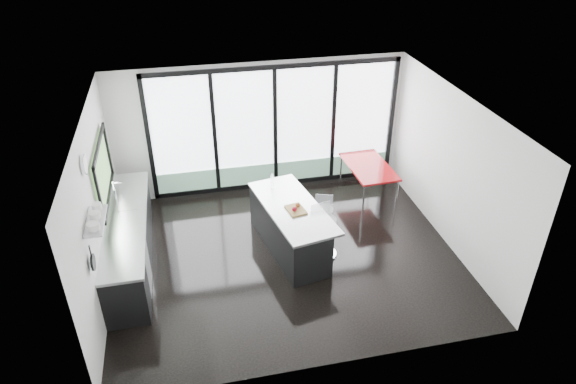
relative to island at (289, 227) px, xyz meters
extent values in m
cube|color=black|center=(-0.10, -0.23, -0.45)|extent=(6.00, 5.00, 0.00)
cube|color=white|center=(-0.10, -0.23, 2.35)|extent=(6.00, 5.00, 0.00)
cube|color=silver|center=(-0.10, 2.27, 0.95)|extent=(6.00, 0.00, 2.80)
cube|color=white|center=(0.20, 2.24, 0.95)|extent=(5.00, 0.02, 2.50)
cube|color=slate|center=(0.20, 2.20, -0.08)|extent=(5.00, 0.02, 0.44)
cube|color=black|center=(-1.05, 2.20, 0.95)|extent=(0.08, 0.04, 2.50)
cube|color=black|center=(0.20, 2.20, 0.95)|extent=(0.08, 0.04, 2.50)
cube|color=black|center=(1.45, 2.20, 0.95)|extent=(0.08, 0.04, 2.50)
cube|color=silver|center=(-0.10, -2.73, 0.95)|extent=(6.00, 0.00, 2.80)
cube|color=silver|center=(-3.10, -0.23, 0.95)|extent=(0.00, 5.00, 2.80)
cube|color=#62904F|center=(-3.07, 0.67, 1.15)|extent=(0.02, 1.60, 0.90)
cube|color=#AAADAF|center=(-2.97, -1.08, 1.30)|extent=(0.25, 0.80, 0.03)
cylinder|color=white|center=(-3.07, -0.53, 1.90)|extent=(0.04, 0.30, 0.30)
cylinder|color=black|center=(-3.04, -1.48, 0.90)|extent=(0.03, 0.24, 0.24)
cube|color=silver|center=(2.90, -0.23, 0.95)|extent=(0.00, 5.00, 2.80)
cube|color=black|center=(-2.77, 0.17, -0.01)|extent=(0.65, 3.20, 0.87)
cube|color=#AAADAF|center=(-2.77, 0.17, 0.45)|extent=(0.69, 3.24, 0.05)
cube|color=#AAADAF|center=(-2.77, 0.67, 0.45)|extent=(0.45, 0.48, 0.06)
cylinder|color=silver|center=(-2.92, 0.67, 0.69)|extent=(0.02, 0.02, 0.44)
cube|color=#AAADAF|center=(-2.46, -0.58, -0.03)|extent=(0.03, 0.60, 0.80)
cube|color=black|center=(-0.01, 0.00, -0.03)|extent=(1.10, 2.20, 0.83)
cube|color=#AAADAF|center=(0.07, 0.01, 0.41)|extent=(1.30, 2.29, 0.05)
cube|color=olive|center=(0.10, -0.13, 0.45)|extent=(0.35, 0.43, 0.03)
sphere|color=maroon|center=(0.06, -0.18, 0.50)|extent=(0.10, 0.10, 0.09)
sphere|color=brown|center=(0.14, -0.07, 0.50)|extent=(0.09, 0.09, 0.08)
cylinder|color=silver|center=(-0.16, 0.70, 0.57)|extent=(0.08, 0.08, 0.27)
cylinder|color=silver|center=(0.56, -0.32, -0.07)|extent=(0.58, 0.58, 0.77)
cylinder|color=silver|center=(0.68, 0.16, -0.11)|extent=(0.53, 0.53, 0.67)
cube|color=maroon|center=(1.99, 1.36, -0.07)|extent=(0.87, 1.45, 0.76)
camera|label=1|loc=(-1.63, -7.35, 5.29)|focal=32.00mm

